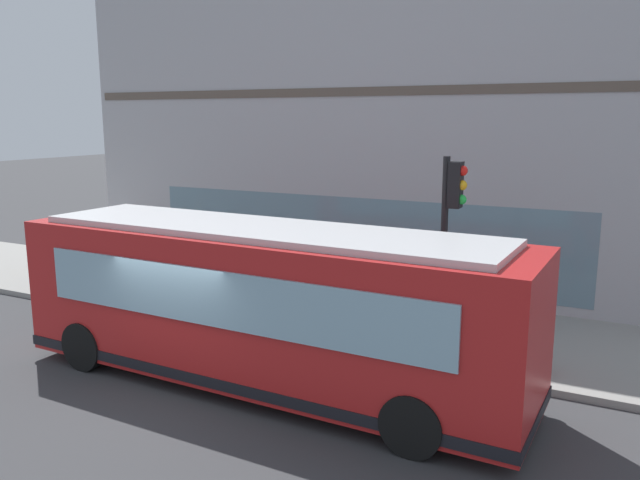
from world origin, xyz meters
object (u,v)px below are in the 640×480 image
traffic_light_near_corner (450,221)px  fire_hydrant (541,353)px  pedestrian_near_building_entrance (136,241)px  pedestrian_near_hydrant (64,250)px  city_bus_nearside (264,306)px  pedestrian_by_light_pole (38,251)px

traffic_light_near_corner → fire_hydrant: bearing=-82.0°
fire_hydrant → pedestrian_near_building_entrance: size_ratio=0.45×
traffic_light_near_corner → fire_hydrant: size_ratio=5.60×
pedestrian_near_building_entrance → pedestrian_near_hydrant: bearing=159.4°
traffic_light_near_corner → pedestrian_near_hydrant: (0.91, 11.96, -1.91)m
city_bus_nearside → pedestrian_near_building_entrance: city_bus_nearside is taller
traffic_light_near_corner → pedestrian_near_hydrant: bearing=85.7°
pedestrian_by_light_pole → pedestrian_near_hydrant: size_ratio=0.93×
traffic_light_near_corner → pedestrian_near_building_entrance: (3.06, 11.15, -1.94)m
fire_hydrant → pedestrian_near_building_entrance: (2.81, 12.97, 0.59)m
city_bus_nearside → pedestrian_near_hydrant: bearing=69.9°
fire_hydrant → pedestrian_near_hydrant: size_ratio=0.44×
city_bus_nearside → pedestrian_by_light_pole: 10.45m
traffic_light_near_corner → pedestrian_by_light_pole: (0.65, 12.80, -1.98)m
city_bus_nearside → pedestrian_near_building_entrance: bearing=56.5°
pedestrian_by_light_pole → pedestrian_near_building_entrance: (2.41, -1.65, 0.04)m
traffic_light_near_corner → fire_hydrant: (0.25, -1.82, -2.52)m
pedestrian_near_hydrant → city_bus_nearside: bearing=-110.1°
pedestrian_near_hydrant → pedestrian_by_light_pole: bearing=106.7°
traffic_light_near_corner → pedestrian_by_light_pole: traffic_light_near_corner is taller
fire_hydrant → pedestrian_near_building_entrance: pedestrian_near_building_entrance is taller
fire_hydrant → pedestrian_by_light_pole: bearing=88.4°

